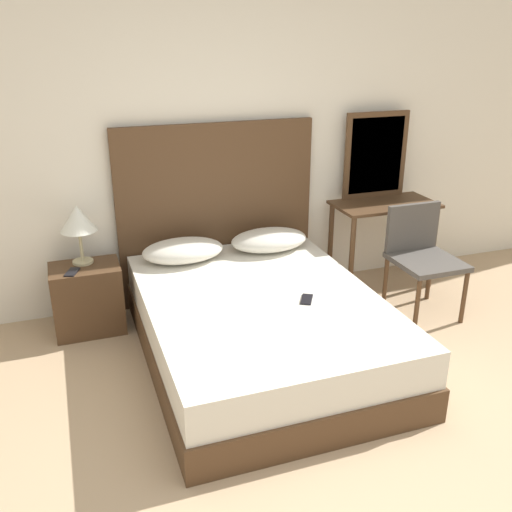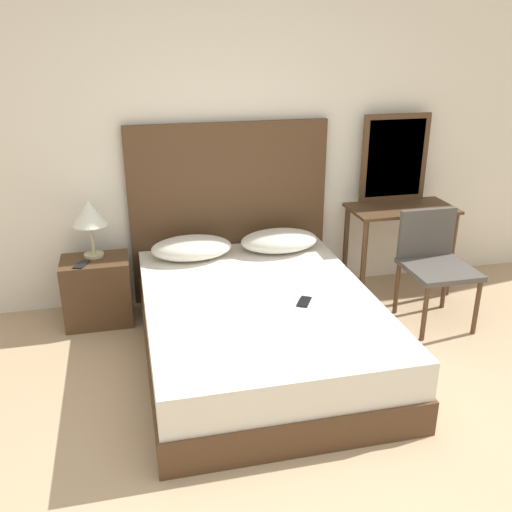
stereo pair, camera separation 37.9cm
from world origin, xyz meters
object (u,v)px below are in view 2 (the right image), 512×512
phone_on_bed (304,302)px  vanity_desk (400,224)px  nightstand (98,291)px  chair (434,259)px  bed (259,327)px  table_lamp (89,214)px  phone_on_nightstand (81,264)px

phone_on_bed → vanity_desk: size_ratio=0.19×
nightstand → chair: bearing=-12.0°
bed → table_lamp: 1.52m
bed → vanity_desk: bearing=29.6°
phone_on_nightstand → phone_on_bed: bearing=-30.7°
phone_on_bed → table_lamp: (-1.35, 1.01, 0.38)m
bed → vanity_desk: (1.40, 0.80, 0.37)m
table_lamp → vanity_desk: size_ratio=0.51×
table_lamp → phone_on_bed: bearing=-36.9°
phone_on_nightstand → table_lamp: bearing=62.2°
phone_on_nightstand → vanity_desk: 2.57m
table_lamp → chair: bearing=-13.5°
bed → phone_on_bed: (0.26, -0.15, 0.24)m
bed → nightstand: nightstand is taller
phone_on_bed → vanity_desk: (1.14, 0.95, 0.13)m
table_lamp → chair: table_lamp is taller
nightstand → table_lamp: (-0.00, 0.07, 0.59)m
bed → chair: size_ratio=2.42×
bed → phone_on_nightstand: bearing=149.1°
phone_on_bed → phone_on_nightstand: size_ratio=1.00×
phone_on_bed → table_lamp: bearing=143.1°
bed → phone_on_bed: 0.39m
table_lamp → chair: 2.60m
nightstand → chair: (2.51, -0.53, 0.24)m
nightstand → table_lamp: 0.60m
phone_on_nightstand → vanity_desk: size_ratio=0.19×
nightstand → phone_on_nightstand: (-0.09, -0.09, 0.26)m
bed → table_lamp: (-1.09, 0.86, 0.62)m
phone_on_bed → phone_on_nightstand: (-1.43, 0.85, 0.05)m
phone_on_nightstand → chair: chair is taller
nightstand → chair: 2.57m
vanity_desk → nightstand: bearing=-179.8°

